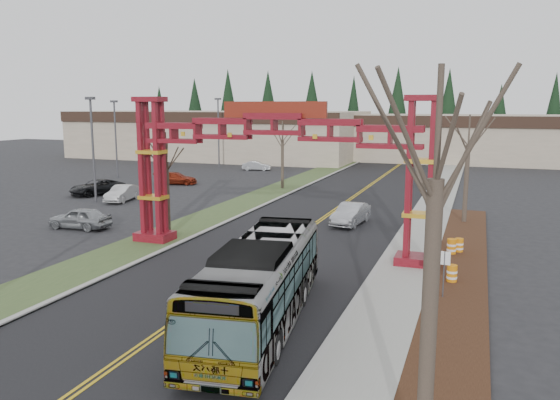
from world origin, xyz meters
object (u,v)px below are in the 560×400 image
at_px(barrel_south, 452,274).
at_px(barrel_mid, 452,247).
at_px(bare_tree_right_near, 436,182).
at_px(retail_building_east, 475,138).
at_px(transit_bus, 260,283).
at_px(bare_tree_median_mid, 166,163).
at_px(parked_car_mid_a, 176,178).
at_px(retail_building_west, 221,134).
at_px(gateway_arch, 274,149).
at_px(light_pole_mid, 116,133).
at_px(street_sign, 444,265).
at_px(barrel_north, 459,246).
at_px(parked_car_near_c, 97,187).
at_px(silver_sedan, 351,214).
at_px(parked_car_near_b, 122,193).
at_px(light_pole_near, 93,142).
at_px(parked_car_near_a, 80,218).
at_px(bare_tree_right_far, 468,146).
at_px(light_pole_far, 218,127).
at_px(parked_car_far_a, 257,166).
at_px(bare_tree_median_far, 282,141).

xyz_separation_m(barrel_south, barrel_mid, (-0.28, 5.19, 0.02)).
bearing_deg(bare_tree_right_near, retail_building_east, 90.00).
bearing_deg(barrel_south, transit_bus, -131.03).
bearing_deg(bare_tree_median_mid, barrel_south, -12.33).
xyz_separation_m(parked_car_mid_a, barrel_mid, (29.51, -19.58, -0.18)).
bearing_deg(transit_bus, retail_building_west, 109.12).
xyz_separation_m(gateway_arch, barrel_south, (9.88, -2.30, -5.52)).
height_order(transit_bus, light_pole_mid, light_pole_mid).
bearing_deg(street_sign, barrel_north, 87.50).
bearing_deg(bare_tree_median_mid, retail_building_west, 112.80).
relative_size(parked_car_near_c, barrel_mid, 5.40).
bearing_deg(street_sign, bare_tree_median_mid, 160.41).
relative_size(retail_building_east, barrel_north, 42.77).
distance_m(silver_sedan, parked_car_near_b, 21.38).
relative_size(gateway_arch, parked_car_near_b, 4.22).
distance_m(parked_car_near_c, light_pole_near, 6.21).
height_order(parked_car_near_b, barrel_north, parked_car_near_b).
bearing_deg(barrel_mid, parked_car_near_a, -176.23).
height_order(retail_building_west, bare_tree_right_far, bare_tree_right_far).
bearing_deg(barrel_mid, barrel_north, 57.34).
relative_size(bare_tree_right_near, light_pole_far, 0.97).
bearing_deg(parked_car_near_c, retail_building_east, 79.26).
relative_size(parked_car_far_a, bare_tree_median_far, 0.54).
bearing_deg(gateway_arch, barrel_mid, 16.78).
distance_m(bare_tree_right_far, barrel_south, 15.48).
height_order(parked_car_near_a, barrel_mid, parked_car_near_a).
distance_m(street_sign, barrel_south, 2.62).
height_order(silver_sedan, parked_car_near_a, silver_sedan).
bearing_deg(bare_tree_right_near, barrel_north, 90.05).
relative_size(silver_sedan, bare_tree_right_near, 0.50).
xyz_separation_m(retail_building_east, parked_car_mid_a, (-29.91, -39.48, -2.85)).
xyz_separation_m(bare_tree_median_far, light_pole_mid, (-21.44, 1.73, 0.33)).
xyz_separation_m(retail_building_west, silver_sedan, (32.41, -44.92, -3.01)).
relative_size(parked_car_near_a, parked_car_mid_a, 0.96).
distance_m(transit_bus, parked_car_mid_a, 39.85).
relative_size(bare_tree_median_far, barrel_north, 7.73).
xyz_separation_m(parked_car_near_a, light_pole_far, (-8.24, 37.97, 4.72)).
height_order(silver_sedan, bare_tree_median_far, bare_tree_median_far).
bearing_deg(light_pole_near, light_pole_far, 94.56).
distance_m(bare_tree_median_far, barrel_mid, 27.41).
height_order(parked_car_far_a, bare_tree_median_far, bare_tree_median_far).
height_order(retail_building_west, bare_tree_right_near, bare_tree_right_near).
distance_m(transit_bus, bare_tree_right_far, 23.63).
relative_size(parked_car_near_b, bare_tree_right_far, 0.56).
bearing_deg(retail_building_east, barrel_south, -90.11).
distance_m(light_pole_near, barrel_south, 33.50).
relative_size(parked_car_near_b, barrel_south, 4.69).
bearing_deg(parked_car_near_b, barrel_mid, -26.35).
distance_m(parked_car_near_c, street_sign, 37.70).
bearing_deg(street_sign, parked_car_near_a, 166.32).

